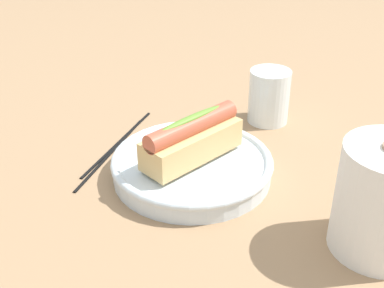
# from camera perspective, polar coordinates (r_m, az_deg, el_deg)

# --- Properties ---
(ground_plane) EXTENTS (2.40, 2.40, 0.00)m
(ground_plane) POSITION_cam_1_polar(r_m,az_deg,el_deg) (0.71, -1.37, -3.63)
(ground_plane) COLOR #9E7A56
(serving_bowl) EXTENTS (0.23, 0.23, 0.03)m
(serving_bowl) POSITION_cam_1_polar(r_m,az_deg,el_deg) (0.70, 0.00, -2.47)
(serving_bowl) COLOR silver
(serving_bowl) RESTS_ON ground_plane
(hotdog_front) EXTENTS (0.16, 0.08, 0.06)m
(hotdog_front) POSITION_cam_1_polar(r_m,az_deg,el_deg) (0.68, 0.00, 0.57)
(hotdog_front) COLOR #DBB270
(hotdog_front) RESTS_ON serving_bowl
(water_glass) EXTENTS (0.07, 0.07, 0.09)m
(water_glass) POSITION_cam_1_polar(r_m,az_deg,el_deg) (0.85, 8.70, 5.17)
(water_glass) COLOR white
(water_glass) RESTS_ON ground_plane
(chopstick_near) EXTENTS (0.21, 0.07, 0.01)m
(chopstick_near) POSITION_cam_1_polar(r_m,az_deg,el_deg) (0.77, -9.17, -0.86)
(chopstick_near) COLOR black
(chopstick_near) RESTS_ON ground_plane
(chopstick_far) EXTENTS (0.21, 0.06, 0.01)m
(chopstick_far) POSITION_cam_1_polar(r_m,az_deg,el_deg) (0.80, -8.32, 0.29)
(chopstick_far) COLOR black
(chopstick_far) RESTS_ON ground_plane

